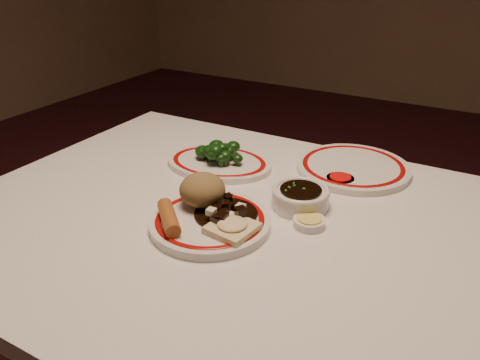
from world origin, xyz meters
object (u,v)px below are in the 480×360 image
dining_table (242,255)px  soy_bowl (300,198)px  spring_roll (169,218)px  fried_wonton (232,227)px  rice_mound (202,190)px  stirfry_heap (224,211)px  broccoli_plate (219,163)px  broccoli_pile (218,152)px  main_plate (210,222)px

dining_table → soy_bowl: soy_bowl is taller
spring_roll → fried_wonton: 0.12m
dining_table → rice_mound: 0.17m
dining_table → stirfry_heap: size_ratio=9.46×
rice_mound → stirfry_heap: size_ratio=0.75×
fried_wonton → broccoli_plate: size_ratio=0.32×
rice_mound → soy_bowl: 0.21m
broccoli_plate → fried_wonton: bearing=-54.0°
rice_mound → fried_wonton: (0.10, -0.06, -0.02)m
fried_wonton → broccoli_pile: (-0.19, 0.27, 0.01)m
dining_table → broccoli_pile: bearing=132.2°
soy_bowl → rice_mound: bearing=-144.4°
rice_mound → stirfry_heap: (0.06, -0.02, -0.02)m
main_plate → broccoli_plate: size_ratio=0.96×
stirfry_heap → broccoli_plate: bearing=124.0°
rice_mound → spring_roll: 0.10m
broccoli_pile → soy_bowl: broccoli_pile is taller
spring_roll → dining_table: bearing=3.4°
stirfry_heap → soy_bowl: 0.17m
broccoli_pile → spring_roll: bearing=-75.9°
spring_roll → broccoli_plate: bearing=57.7°
main_plate → broccoli_plate: main_plate is taller
fried_wonton → broccoli_plate: fried_wonton is taller
broccoli_plate → soy_bowl: 0.27m
stirfry_heap → broccoli_pile: size_ratio=0.98×
soy_bowl → broccoli_pile: bearing=161.1°
fried_wonton → soy_bowl: bearing=70.6°
fried_wonton → rice_mound: bearing=150.8°
main_plate → rice_mound: rice_mound is taller
main_plate → soy_bowl: soy_bowl is taller
fried_wonton → broccoli_pile: 0.33m
rice_mound → spring_roll: size_ratio=0.88×
fried_wonton → soy_bowl: size_ratio=0.77×
soy_bowl → stirfry_heap: bearing=-127.9°
dining_table → stirfry_heap: 0.13m
dining_table → stirfry_heap: bearing=-122.8°
spring_roll → fried_wonton: spring_roll is taller
broccoli_plate → soy_bowl: size_ratio=2.42×
broccoli_plate → soy_bowl: bearing=-19.1°
main_plate → stirfry_heap: bearing=53.7°
dining_table → broccoli_pile: (-0.17, 0.19, 0.13)m
soy_bowl → main_plate: bearing=-127.7°
broccoli_plate → spring_roll: bearing=-76.0°
main_plate → broccoli_plate: (-0.13, 0.25, -0.00)m
main_plate → soy_bowl: size_ratio=2.32×
spring_roll → soy_bowl: (0.18, 0.22, -0.01)m
broccoli_plate → stirfry_heap: bearing=-56.0°
main_plate → rice_mound: (-0.04, 0.04, 0.04)m
broccoli_plate → broccoli_pile: size_ratio=2.26×
main_plate → stirfry_heap: size_ratio=2.20×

